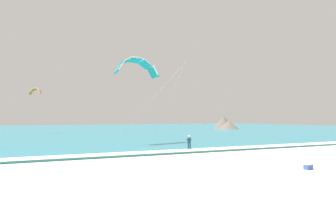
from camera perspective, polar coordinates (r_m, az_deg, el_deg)
ground_plane at (r=19.77m, az=25.68°, el=-11.34°), size 200.00×200.00×0.00m
sea at (r=87.73m, az=-15.14°, el=-3.28°), size 200.00×120.00×0.20m
surf_foam at (r=31.40m, az=3.78°, el=-7.17°), size 200.00×2.09×0.04m
surfboard at (r=32.50m, az=4.00°, el=-7.30°), size 1.03×1.45×0.09m
kitesurfer at (r=32.43m, az=3.99°, el=-5.69°), size 0.67×0.66×1.69m
kite_primary at (r=39.74m, az=-5.97°, el=8.74°), size 6.62×9.89×10.15m
kite_distant at (r=70.05m, az=-23.60°, el=3.72°), size 2.65×3.29×1.37m
headland_right at (r=92.51m, az=10.77°, el=-2.13°), size 7.05×9.79×4.08m
cooler_box at (r=23.20m, az=24.84°, el=-9.29°), size 0.58×0.38×0.40m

